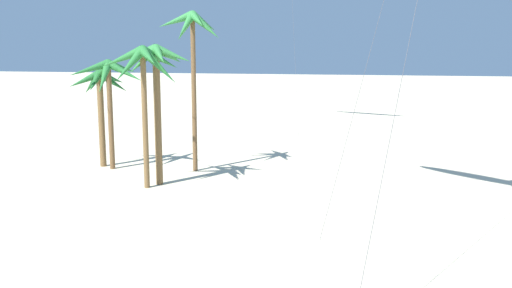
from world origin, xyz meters
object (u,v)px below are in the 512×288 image
Objects in this scene: palm_tree_1 at (108,80)px; palm_tree_2 at (143,68)px; palm_tree_0 at (100,91)px; palm_tree_4 at (193,35)px; palm_tree_3 at (157,71)px.

palm_tree_2 reaches higher than palm_tree_1.
palm_tree_0 is 0.80× the size of palm_tree_2.
palm_tree_1 is 6.14m from palm_tree_4.
palm_tree_1 is at bearing -34.45° from palm_tree_0.
palm_tree_0 is 0.63× the size of palm_tree_4.
palm_tree_2 is (4.94, -4.88, 1.68)m from palm_tree_0.
palm_tree_2 reaches higher than palm_tree_0.
palm_tree_1 reaches higher than palm_tree_0.
palm_tree_2 is 5.30m from palm_tree_4.
palm_tree_3 is (0.45, 0.94, -0.19)m from palm_tree_2.
palm_tree_4 is (0.97, 3.80, 2.07)m from palm_tree_3.
palm_tree_0 is 7.30m from palm_tree_4.
palm_tree_2 is at bearing -106.71° from palm_tree_4.
palm_tree_1 is 5.61m from palm_tree_3.
palm_tree_0 is 0.79× the size of palm_tree_3.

